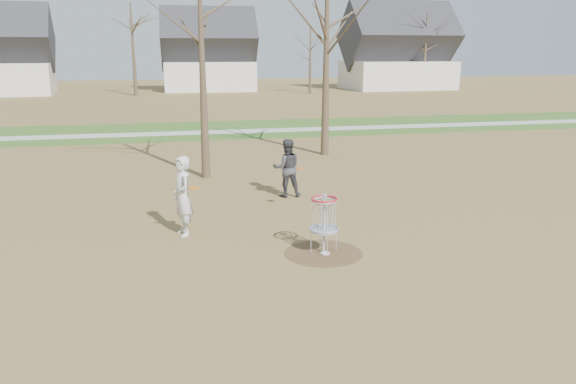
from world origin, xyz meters
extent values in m
plane|color=brown|center=(0.00, 0.00, 0.00)|extent=(160.00, 160.00, 0.00)
cube|color=#2D5119|center=(0.00, 21.00, 0.01)|extent=(160.00, 8.00, 0.01)
cube|color=#9E9E99|center=(0.00, 20.00, 0.01)|extent=(160.00, 1.50, 0.01)
cylinder|color=#47331E|center=(0.00, 0.00, 0.01)|extent=(1.80, 1.80, 0.01)
imported|color=silver|center=(-3.06, 2.04, 1.00)|extent=(0.64, 0.82, 2.00)
imported|color=#36363B|center=(0.29, 5.21, 0.92)|extent=(0.92, 0.74, 1.83)
cylinder|color=silver|center=(0.02, -0.07, 0.02)|extent=(0.22, 0.22, 0.02)
cylinder|color=#FF520D|center=(0.26, 3.31, 1.29)|extent=(0.22, 0.22, 0.06)
cylinder|color=orange|center=(-2.77, 1.76, 1.27)|extent=(0.22, 0.22, 0.02)
cylinder|color=#9EA3AD|center=(0.00, 0.00, 0.68)|extent=(0.05, 0.05, 1.35)
cylinder|color=#9EA3AD|center=(0.00, 0.00, 0.55)|extent=(0.64, 0.64, 0.04)
torus|color=#9EA3AD|center=(0.00, 0.00, 1.25)|extent=(0.60, 0.60, 0.04)
torus|color=red|center=(0.00, 0.00, 1.28)|extent=(0.60, 0.60, 0.04)
cone|color=#382B1E|center=(-2.00, 8.50, 3.75)|extent=(0.32, 0.32, 7.50)
cone|color=#382B1E|center=(3.50, 12.00, 4.25)|extent=(0.36, 0.36, 8.50)
cone|color=#382B1E|center=(-6.00, 48.00, 4.50)|extent=(0.40, 0.40, 9.00)
cone|color=#382B1E|center=(12.00, 47.00, 3.50)|extent=(0.32, 0.32, 7.00)
cone|color=#382B1E|center=(26.00, 49.00, 4.25)|extent=(0.38, 0.38, 8.50)
cube|color=silver|center=(2.00, 54.00, 1.60)|extent=(10.24, 7.34, 3.20)
pyramid|color=#2D2D33|center=(2.00, 54.00, 4.98)|extent=(10.74, 7.36, 3.55)
cube|color=silver|center=(24.00, 52.00, 1.60)|extent=(12.40, 8.62, 3.20)
pyramid|color=#2D2D33|center=(24.00, 52.00, 5.23)|extent=(13.00, 8.65, 4.06)
camera|label=1|loc=(-3.41, -11.63, 4.51)|focal=35.00mm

